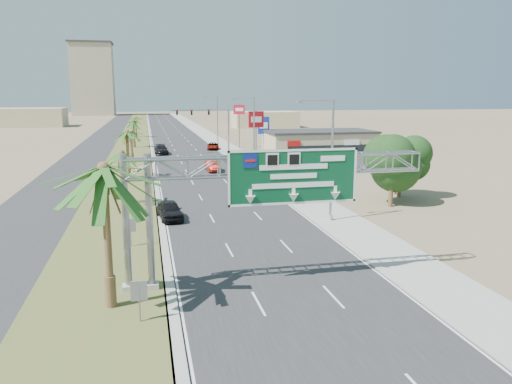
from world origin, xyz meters
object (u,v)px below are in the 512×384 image
object	(u,v)px
signal_mast	(217,126)
car_left_lane	(170,210)
pole_sign_red_near	(256,122)
pole_sign_blue	(264,127)
pole_sign_red_far	(239,113)
palm_near	(103,169)
car_mid_lane	(212,166)
store_building	(319,144)
car_far	(161,150)
car_right_lane	(213,146)
sign_gantry	(264,175)

from	to	relation	value
signal_mast	car_left_lane	size ratio (longest dim) A/B	2.26
signal_mast	pole_sign_red_near	distance (m)	15.08
pole_sign_blue	pole_sign_red_near	bearing A→B (deg)	-108.40
pole_sign_red_near	pole_sign_red_far	world-z (taller)	pole_sign_red_far
palm_near	car_mid_lane	xyz separation A→B (m)	(10.70, 43.21, -6.19)
store_building	pole_sign_blue	distance (m)	10.06
signal_mast	car_far	size ratio (longest dim) A/B	1.86
pole_sign_blue	car_mid_lane	bearing A→B (deg)	-122.18
car_mid_lane	car_right_lane	xyz separation A→B (m)	(3.72, 27.21, -0.09)
palm_near	car_right_lane	world-z (taller)	palm_near
pole_sign_red_far	palm_near	bearing A→B (deg)	-105.38
pole_sign_red_far	pole_sign_red_near	bearing A→B (deg)	-94.23
store_building	pole_sign_red_far	bearing A→B (deg)	128.31
signal_mast	store_building	world-z (taller)	signal_mast
car_far	pole_sign_red_near	world-z (taller)	pole_sign_red_near
signal_mast	pole_sign_red_far	bearing A→B (deg)	56.52
signal_mast	pole_sign_blue	size ratio (longest dim) A/B	1.53
sign_gantry	signal_mast	xyz separation A→B (m)	(6.23, 62.05, -1.21)
signal_mast	store_building	distance (m)	18.08
pole_sign_red_far	signal_mast	bearing A→B (deg)	-123.48
sign_gantry	pole_sign_red_near	size ratio (longest dim) A/B	2.07
store_building	sign_gantry	bearing A→B (deg)	-112.36
store_building	car_right_lane	world-z (taller)	store_building
palm_near	car_right_lane	xyz separation A→B (m)	(14.42, 70.42, -6.28)
palm_near	sign_gantry	bearing A→B (deg)	13.32
car_left_lane	car_mid_lane	distance (m)	26.67
palm_near	pole_sign_red_near	xyz separation A→B (m)	(18.20, 49.46, -0.64)
store_building	car_mid_lane	distance (m)	25.31
car_left_lane	pole_sign_blue	distance (m)	47.91
car_right_lane	pole_sign_red_near	world-z (taller)	pole_sign_red_near
pole_sign_red_near	pole_sign_blue	size ratio (longest dim) A/B	1.20
palm_near	car_far	world-z (taller)	palm_near
palm_near	car_mid_lane	world-z (taller)	palm_near
signal_mast	car_right_lane	size ratio (longest dim) A/B	2.19
car_left_lane	sign_gantry	bearing A→B (deg)	-80.24
store_building	car_left_lane	bearing A→B (deg)	-124.16
palm_near	pole_sign_red_near	distance (m)	52.71
car_left_lane	pole_sign_red_near	distance (m)	35.55
palm_near	pole_sign_red_far	xyz separation A→B (m)	(19.89, 72.32, -0.15)
signal_mast	car_right_lane	distance (m)	7.70
car_right_lane	signal_mast	bearing A→B (deg)	-83.52
sign_gantry	signal_mast	size ratio (longest dim) A/B	1.63
store_building	car_right_lane	xyz separation A→B (m)	(-16.78, 12.42, -1.35)
pole_sign_red_far	car_left_lane	bearing A→B (deg)	-106.45
car_mid_lane	pole_sign_red_near	bearing A→B (deg)	38.35
sign_gantry	car_right_lane	bearing A→B (deg)	84.76
sign_gantry	car_far	size ratio (longest dim) A/B	3.03
signal_mast	pole_sign_red_near	size ratio (longest dim) A/B	1.27
pole_sign_red_far	car_right_lane	bearing A→B (deg)	-160.93
palm_near	signal_mast	size ratio (longest dim) A/B	0.81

